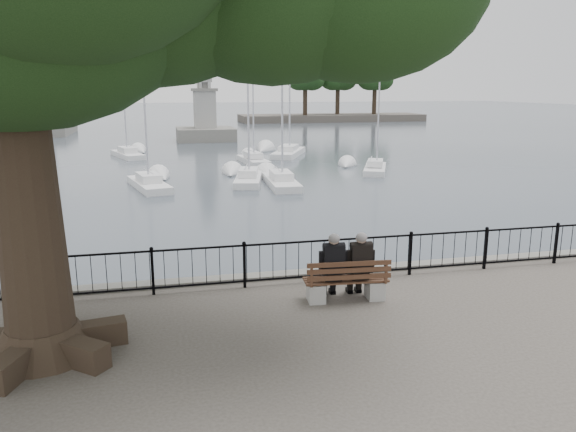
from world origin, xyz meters
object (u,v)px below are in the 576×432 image
object	(u,v)px
bench	(346,286)
person_right	(359,267)
lion_monument	(205,119)
lighthouse	(13,15)
person_left	(332,269)

from	to	relation	value
bench	person_right	size ratio (longest dim) A/B	1.22
lion_monument	person_right	bearing A→B (deg)	-90.86
bench	lighthouse	bearing A→B (deg)	107.34
bench	lion_monument	bearing A→B (deg)	88.79
person_left	lighthouse	bearing A→B (deg)	107.13
bench	lion_monument	xyz separation A→B (m)	(1.03, 48.70, 0.85)
bench	lion_monument	distance (m)	48.71
lighthouse	lion_monument	distance (m)	25.86
bench	lighthouse	distance (m)	64.76
bench	lighthouse	world-z (taller)	lighthouse
lion_monument	lighthouse	bearing A→B (deg)	148.90
bench	person_left	bearing A→B (deg)	156.17
bench	person_left	world-z (taller)	person_left
person_right	person_left	bearing A→B (deg)	175.54
bench	lighthouse	xyz separation A→B (m)	(-18.97, 60.76, 11.94)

